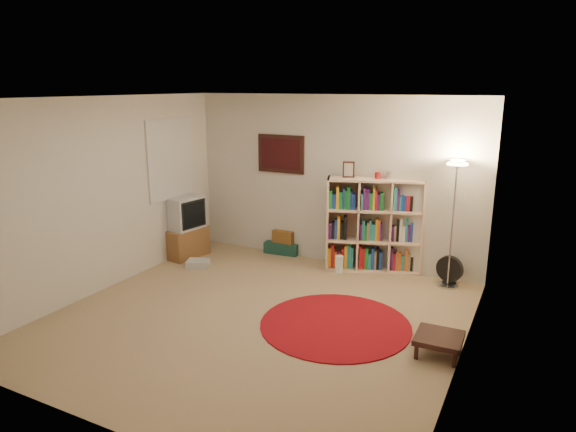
{
  "coord_description": "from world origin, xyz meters",
  "views": [
    {
      "loc": [
        2.81,
        -4.73,
        2.64
      ],
      "look_at": [
        0.1,
        0.6,
        1.1
      ],
      "focal_mm": 32.0,
      "sensor_mm": 36.0,
      "label": 1
    }
  ],
  "objects_px": {
    "bookshelf": "(372,226)",
    "floor_lamp": "(456,182)",
    "tv_stand": "(184,227)",
    "suitcase": "(284,247)",
    "floor_fan": "(450,271)",
    "side_table": "(439,339)"
  },
  "relations": [
    {
      "from": "bookshelf",
      "to": "suitcase",
      "type": "bearing_deg",
      "value": 156.47
    },
    {
      "from": "suitcase",
      "to": "side_table",
      "type": "height_order",
      "value": "side_table"
    },
    {
      "from": "tv_stand",
      "to": "suitcase",
      "type": "bearing_deg",
      "value": 42.98
    },
    {
      "from": "floor_lamp",
      "to": "side_table",
      "type": "xyz_separation_m",
      "value": [
        0.25,
        -1.9,
        -1.25
      ]
    },
    {
      "from": "floor_fan",
      "to": "tv_stand",
      "type": "height_order",
      "value": "tv_stand"
    },
    {
      "from": "bookshelf",
      "to": "floor_fan",
      "type": "bearing_deg",
      "value": -25.29
    },
    {
      "from": "bookshelf",
      "to": "tv_stand",
      "type": "height_order",
      "value": "bookshelf"
    },
    {
      "from": "bookshelf",
      "to": "side_table",
      "type": "relative_size",
      "value": 3.48
    },
    {
      "from": "floor_fan",
      "to": "side_table",
      "type": "height_order",
      "value": "floor_fan"
    },
    {
      "from": "tv_stand",
      "to": "floor_fan",
      "type": "bearing_deg",
      "value": 18.33
    },
    {
      "from": "bookshelf",
      "to": "floor_lamp",
      "type": "xyz_separation_m",
      "value": [
        1.13,
        -0.17,
        0.77
      ]
    },
    {
      "from": "bookshelf",
      "to": "floor_lamp",
      "type": "height_order",
      "value": "floor_lamp"
    },
    {
      "from": "bookshelf",
      "to": "floor_lamp",
      "type": "distance_m",
      "value": 1.38
    },
    {
      "from": "bookshelf",
      "to": "suitcase",
      "type": "relative_size",
      "value": 2.78
    },
    {
      "from": "bookshelf",
      "to": "tv_stand",
      "type": "relative_size",
      "value": 1.68
    },
    {
      "from": "floor_lamp",
      "to": "tv_stand",
      "type": "xyz_separation_m",
      "value": [
        -3.94,
        -0.58,
        -0.96
      ]
    },
    {
      "from": "floor_lamp",
      "to": "tv_stand",
      "type": "distance_m",
      "value": 4.09
    },
    {
      "from": "tv_stand",
      "to": "suitcase",
      "type": "height_order",
      "value": "tv_stand"
    },
    {
      "from": "floor_lamp",
      "to": "floor_fan",
      "type": "relative_size",
      "value": 4.18
    },
    {
      "from": "floor_fan",
      "to": "suitcase",
      "type": "bearing_deg",
      "value": -172.01
    },
    {
      "from": "floor_lamp",
      "to": "side_table",
      "type": "relative_size",
      "value": 3.68
    },
    {
      "from": "suitcase",
      "to": "floor_fan",
      "type": "bearing_deg",
      "value": -9.76
    }
  ]
}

